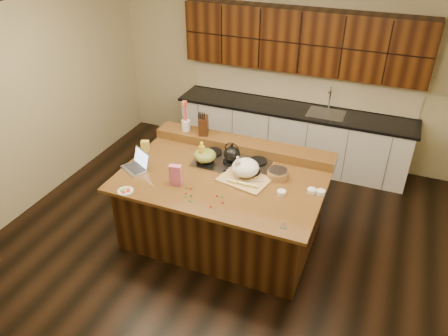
% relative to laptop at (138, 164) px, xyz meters
% --- Properties ---
extents(room, '(5.52, 5.02, 2.72)m').
position_rel_laptop_xyz_m(room, '(1.02, 0.23, 0.37)').
color(room, black).
rests_on(room, ground).
extents(island, '(2.40, 1.60, 0.92)m').
position_rel_laptop_xyz_m(island, '(1.02, 0.23, -0.52)').
color(island, black).
rests_on(island, ground).
extents(back_ledge, '(2.40, 0.30, 0.12)m').
position_rel_laptop_xyz_m(back_ledge, '(1.02, 0.93, 0.00)').
color(back_ledge, black).
rests_on(back_ledge, island).
extents(cooktop, '(0.92, 0.52, 0.05)m').
position_rel_laptop_xyz_m(cooktop, '(1.02, 0.53, -0.04)').
color(cooktop, gray).
rests_on(cooktop, island).
extents(back_counter, '(3.70, 0.66, 2.40)m').
position_rel_laptop_xyz_m(back_counter, '(1.32, 2.45, 0.00)').
color(back_counter, silver).
rests_on(back_counter, ground).
extents(kettle, '(0.24, 0.24, 0.19)m').
position_rel_laptop_xyz_m(kettle, '(1.02, 0.53, 0.08)').
color(kettle, black).
rests_on(kettle, cooktop).
extents(green_bowl, '(0.31, 0.31, 0.15)m').
position_rel_laptop_xyz_m(green_bowl, '(0.72, 0.40, 0.06)').
color(green_bowl, olive).
rests_on(green_bowl, cooktop).
extents(laptop, '(0.40, 0.38, 0.22)m').
position_rel_laptop_xyz_m(laptop, '(0.00, 0.00, 0.00)').
color(laptop, '#B7B7BC').
rests_on(laptop, island).
extents(oil_bottle, '(0.09, 0.09, 0.27)m').
position_rel_laptop_xyz_m(oil_bottle, '(0.69, 0.35, 0.08)').
color(oil_bottle, gold).
rests_on(oil_bottle, island).
extents(vinegar_bottle, '(0.07, 0.07, 0.25)m').
position_rel_laptop_xyz_m(vinegar_bottle, '(1.20, 0.23, 0.07)').
color(vinegar_bottle, silver).
rests_on(vinegar_bottle, island).
extents(wooden_tray, '(0.63, 0.51, 0.23)m').
position_rel_laptop_xyz_m(wooden_tray, '(1.28, 0.29, 0.04)').
color(wooden_tray, tan).
rests_on(wooden_tray, island).
extents(ramekin_a, '(0.11, 0.11, 0.04)m').
position_rel_laptop_xyz_m(ramekin_a, '(1.77, 0.12, -0.04)').
color(ramekin_a, white).
rests_on(ramekin_a, island).
extents(ramekin_b, '(0.11, 0.11, 0.04)m').
position_rel_laptop_xyz_m(ramekin_b, '(2.17, 0.30, -0.04)').
color(ramekin_b, white).
rests_on(ramekin_b, island).
extents(ramekin_c, '(0.13, 0.13, 0.04)m').
position_rel_laptop_xyz_m(ramekin_c, '(2.07, 0.29, -0.04)').
color(ramekin_c, white).
rests_on(ramekin_c, island).
extents(strainer_bowl, '(0.25, 0.25, 0.09)m').
position_rel_laptop_xyz_m(strainer_bowl, '(1.63, 0.43, -0.01)').
color(strainer_bowl, '#996B3F').
rests_on(strainer_bowl, island).
extents(kitchen_timer, '(0.10, 0.10, 0.07)m').
position_rel_laptop_xyz_m(kitchen_timer, '(1.95, -0.42, -0.02)').
color(kitchen_timer, silver).
rests_on(kitchen_timer, island).
extents(pink_bag, '(0.15, 0.10, 0.25)m').
position_rel_laptop_xyz_m(pink_bag, '(0.59, -0.14, 0.07)').
color(pink_bag, '#C85E84').
rests_on(pink_bag, island).
extents(candy_plate, '(0.22, 0.22, 0.01)m').
position_rel_laptop_xyz_m(candy_plate, '(0.13, -0.48, -0.05)').
color(candy_plate, white).
rests_on(candy_plate, island).
extents(package_box, '(0.12, 0.11, 0.14)m').
position_rel_laptop_xyz_m(package_box, '(-0.13, 0.40, 0.01)').
color(package_box, gold).
rests_on(package_box, island).
extents(utensil_crock, '(0.13, 0.13, 0.14)m').
position_rel_laptop_xyz_m(utensil_crock, '(0.20, 0.93, 0.13)').
color(utensil_crock, white).
rests_on(utensil_crock, back_ledge).
extents(knife_block, '(0.18, 0.22, 0.24)m').
position_rel_laptop_xyz_m(knife_block, '(0.46, 0.93, 0.18)').
color(knife_block, black).
rests_on(knife_block, back_ledge).
extents(gumdrop_0, '(0.02, 0.02, 0.02)m').
position_rel_laptop_xyz_m(gumdrop_0, '(1.14, -0.39, -0.05)').
color(gumdrop_0, red).
rests_on(gumdrop_0, island).
extents(gumdrop_1, '(0.02, 0.02, 0.02)m').
position_rel_laptop_xyz_m(gumdrop_1, '(0.80, -0.34, -0.05)').
color(gumdrop_1, '#198C26').
rests_on(gumdrop_1, island).
extents(gumdrop_2, '(0.02, 0.02, 0.02)m').
position_rel_laptop_xyz_m(gumdrop_2, '(1.23, -0.28, -0.05)').
color(gumdrop_2, red).
rests_on(gumdrop_2, island).
extents(gumdrop_3, '(0.02, 0.02, 0.02)m').
position_rel_laptop_xyz_m(gumdrop_3, '(0.91, -0.39, -0.05)').
color(gumdrop_3, '#198C26').
rests_on(gumdrop_3, island).
extents(gumdrop_4, '(0.02, 0.02, 0.02)m').
position_rel_laptop_xyz_m(gumdrop_4, '(1.12, -0.18, -0.05)').
color(gumdrop_4, red).
rests_on(gumdrop_4, island).
extents(gumdrop_5, '(0.02, 0.02, 0.02)m').
position_rel_laptop_xyz_m(gumdrop_5, '(0.75, -0.18, -0.05)').
color(gumdrop_5, '#198C26').
rests_on(gumdrop_5, island).
extents(gumdrop_6, '(0.02, 0.02, 0.02)m').
position_rel_laptop_xyz_m(gumdrop_6, '(0.79, -0.17, -0.05)').
color(gumdrop_6, red).
rests_on(gumdrop_6, island).
extents(gumdrop_7, '(0.02, 0.02, 0.02)m').
position_rel_laptop_xyz_m(gumdrop_7, '(0.86, -0.29, -0.05)').
color(gumdrop_7, '#198C26').
rests_on(gumdrop_7, island).
extents(gumdrop_8, '(0.02, 0.02, 0.02)m').
position_rel_laptop_xyz_m(gumdrop_8, '(0.78, -0.27, -0.05)').
color(gumdrop_8, red).
rests_on(gumdrop_8, island).
extents(gumdrop_9, '(0.02, 0.02, 0.02)m').
position_rel_laptop_xyz_m(gumdrop_9, '(1.18, -0.18, -0.05)').
color(gumdrop_9, '#198C26').
rests_on(gumdrop_9, island).
extents(gumdrop_10, '(0.02, 0.02, 0.02)m').
position_rel_laptop_xyz_m(gumdrop_10, '(1.13, -0.39, -0.05)').
color(gumdrop_10, red).
rests_on(gumdrop_10, island).
extents(gumdrop_11, '(0.02, 0.02, 0.02)m').
position_rel_laptop_xyz_m(gumdrop_11, '(0.88, -0.38, -0.05)').
color(gumdrop_11, '#198C26').
rests_on(gumdrop_11, island).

